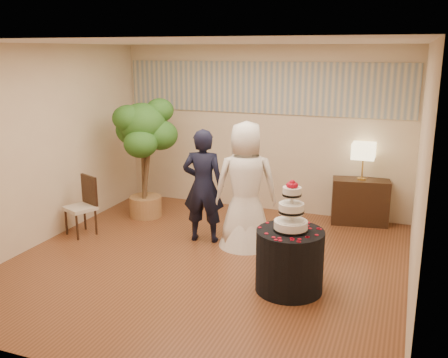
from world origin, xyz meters
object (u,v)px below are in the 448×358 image
at_px(bride, 246,185).
at_px(table_lamp, 363,162).
at_px(console, 360,202).
at_px(groom, 203,186).
at_px(side_chair, 80,206).
at_px(cake_table, 289,261).
at_px(ficus_tree, 144,158).
at_px(wedding_cake, 291,206).

distance_m(bride, table_lamp, 2.09).
height_order(bride, console, bride).
height_order(console, table_lamp, table_lamp).
bearing_deg(bride, table_lamp, -151.58).
relative_size(groom, console, 1.88).
distance_m(bride, side_chair, 2.53).
xyz_separation_m(bride, side_chair, (-2.45, -0.48, -0.45)).
distance_m(cake_table, side_chair, 3.42).
xyz_separation_m(table_lamp, side_chair, (-3.87, -2.01, -0.58)).
distance_m(table_lamp, ficus_tree, 3.50).
relative_size(bride, console, 2.04).
relative_size(groom, cake_table, 2.12).
bearing_deg(table_lamp, bride, -132.85).
distance_m(wedding_cake, console, 2.78).
bearing_deg(groom, wedding_cake, 135.24).
bearing_deg(wedding_cake, groom, 144.63).
bearing_deg(side_chair, console, 50.67).
bearing_deg(bride, wedding_cake, 110.27).
height_order(table_lamp, ficus_tree, ficus_tree).
xyz_separation_m(wedding_cake, table_lamp, (0.51, 2.65, -0.01)).
bearing_deg(table_lamp, ficus_tree, -165.11).
bearing_deg(cake_table, table_lamp, 79.08).
distance_m(groom, side_chair, 1.91).
relative_size(cake_table, side_chair, 0.87).
bearing_deg(console, cake_table, -110.55).
xyz_separation_m(wedding_cake, console, (0.51, 2.65, -0.66)).
relative_size(groom, side_chair, 1.85).
height_order(groom, bride, bride).
bearing_deg(console, groom, -152.37).
xyz_separation_m(bride, console, (1.42, 1.53, -0.53)).
distance_m(bride, ficus_tree, 2.07).
xyz_separation_m(groom, table_lamp, (2.05, 1.56, 0.20)).
height_order(groom, console, groom).
xyz_separation_m(groom, side_chair, (-1.82, -0.45, -0.38)).
bearing_deg(side_chair, ficus_tree, 89.78).
distance_m(cake_table, table_lamp, 2.78).
bearing_deg(table_lamp, cake_table, -100.92).
relative_size(bride, ficus_tree, 0.89).
distance_m(bride, cake_table, 1.54).
relative_size(cake_table, ficus_tree, 0.39).
height_order(groom, ficus_tree, ficus_tree).
bearing_deg(bride, groom, -16.09).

